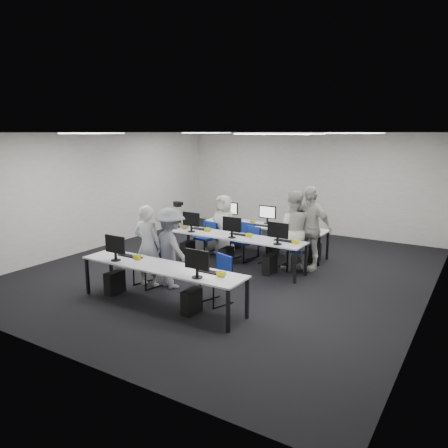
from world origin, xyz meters
The scene contains 23 objects.
room centered at (0.00, 0.00, 1.50)m, with size 9.00×9.02×3.00m.
ceiling_panels centered at (0.00, 0.00, 2.98)m, with size 5.20×4.60×0.02m.
desk_front centered at (0.00, -2.40, 0.68)m, with size 3.20×0.70×0.73m.
desk_mid centered at (0.00, 0.20, 0.68)m, with size 3.20×0.70×0.73m.
desk_back centered at (0.00, 1.60, 0.68)m, with size 3.20×0.70×0.73m.
equipment_front centered at (-0.19, -2.42, 0.36)m, with size 2.51×0.41×1.19m.
equipment_mid centered at (-0.19, 0.18, 0.36)m, with size 2.91×0.41×1.19m.
equipment_back centered at (0.19, 1.62, 0.36)m, with size 2.91×0.41×1.19m.
chair_0 centered at (-0.87, -1.73, 0.29)m, with size 0.55×0.58×0.92m.
chair_1 centered at (0.76, -1.79, 0.27)m, with size 0.55×0.57×0.86m.
chair_2 centered at (-1.21, 0.74, 0.26)m, with size 0.46×0.49×0.82m.
chair_3 centered at (-0.16, 0.79, 0.28)m, with size 0.48×0.51×0.88m.
chair_4 centered at (1.23, 0.78, 0.28)m, with size 0.58×0.60×0.89m.
chair_5 centered at (-1.04, 0.99, 0.26)m, with size 0.47×0.50×0.82m.
chair_6 centered at (0.17, 0.97, 0.27)m, with size 0.51×0.54×0.86m.
chair_7 centered at (1.03, 0.94, 0.27)m, with size 0.45×0.48×0.86m.
handbag centered at (-1.45, 0.21, 0.87)m, with size 0.33×0.21×0.27m, color #AA8158.
student_0 centered at (-0.88, -1.74, 0.82)m, with size 0.60×0.39×1.63m, color beige.
student_1 centered at (1.12, 0.74, 0.89)m, with size 0.86×0.67×1.77m, color beige.
student_2 centered at (-0.84, 1.03, 0.75)m, with size 0.73×0.47×1.49m, color beige.
student_3 centered at (1.41, 0.97, 0.94)m, with size 1.10×0.46×1.87m, color beige.
photographer centered at (-0.45, -1.56, 0.79)m, with size 1.03×0.59×1.59m, color gray.
dslr_camera centered at (-0.40, -1.39, 1.64)m, with size 0.14×0.18×0.10m, color black.
Camera 1 is at (4.76, -8.00, 3.01)m, focal length 35.00 mm.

